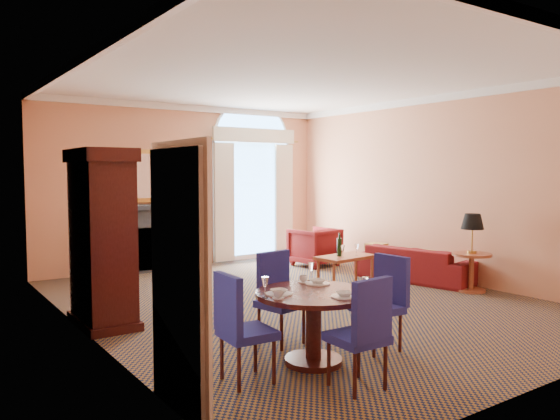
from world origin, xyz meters
TOP-DOWN VIEW (x-y plane):
  - ground at (0.00, 0.00)m, footprint 7.50×7.50m
  - room_envelope at (-0.03, 0.67)m, footprint 6.04×7.52m
  - armoire at (-2.72, 0.38)m, footprint 0.62×1.10m
  - dining_table at (-1.44, -2.16)m, footprint 1.14×1.14m
  - dining_chair_north at (-1.33, -1.38)m, footprint 0.52×0.52m
  - dining_chair_south at (-1.51, -2.95)m, footprint 0.47×0.48m
  - dining_chair_east at (-0.54, -2.22)m, footprint 0.49×0.48m
  - dining_chair_west at (-2.31, -2.20)m, footprint 0.48×0.47m
  - sofa at (2.55, 0.07)m, footprint 1.23×2.16m
  - armchair at (2.05, 2.25)m, footprint 0.91×0.93m
  - coffee_table at (1.27, 0.44)m, footprint 1.04×0.66m
  - side_table at (2.60, -1.02)m, footprint 0.61×0.61m

SIDE VIEW (x-z plane):
  - ground at x=0.00m, z-range 0.00..0.00m
  - sofa at x=2.55m, z-range 0.00..0.59m
  - armchair at x=2.05m, z-range 0.00..0.76m
  - coffee_table at x=1.27m, z-range 0.02..0.90m
  - dining_table at x=-1.44m, z-range 0.07..0.99m
  - dining_chair_north at x=-1.33m, z-range 0.07..1.06m
  - dining_chair_south at x=-1.51m, z-range 0.07..1.06m
  - dining_chair_east at x=-0.54m, z-range 0.07..1.06m
  - dining_chair_west at x=-2.31m, z-range 0.07..1.06m
  - side_table at x=2.60m, z-range 0.16..1.36m
  - armoire at x=-2.72m, z-range -0.04..2.11m
  - room_envelope at x=-0.03m, z-range 0.78..4.23m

